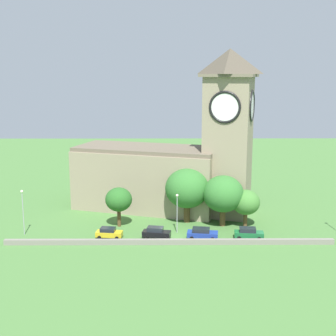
{
  "coord_description": "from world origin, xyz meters",
  "views": [
    {
      "loc": [
        -0.56,
        -68.61,
        25.27
      ],
      "look_at": [
        -0.14,
        6.44,
        9.95
      ],
      "focal_mm": 49.01,
      "sensor_mm": 36.0,
      "label": 1
    }
  ],
  "objects_px": {
    "car_blue": "(202,233)",
    "tree_riverside_east": "(246,202)",
    "car_black": "(156,233)",
    "streetlamp_west_mid": "(177,207)",
    "car_yellow": "(109,233)",
    "tree_churchyard": "(119,200)",
    "church": "(173,163)",
    "car_green": "(249,233)",
    "tree_by_tower": "(223,194)",
    "streetlamp_west_end": "(23,205)",
    "tree_riverside_west": "(187,188)"
  },
  "relations": [
    {
      "from": "car_black",
      "to": "tree_riverside_east",
      "type": "relative_size",
      "value": 0.72
    },
    {
      "from": "streetlamp_west_end",
      "to": "tree_riverside_west",
      "type": "bearing_deg",
      "value": 13.48
    },
    {
      "from": "car_yellow",
      "to": "car_green",
      "type": "relative_size",
      "value": 0.91
    },
    {
      "from": "streetlamp_west_end",
      "to": "car_blue",
      "type": "bearing_deg",
      "value": -3.92
    },
    {
      "from": "car_yellow",
      "to": "car_green",
      "type": "height_order",
      "value": "car_green"
    },
    {
      "from": "car_black",
      "to": "streetlamp_west_mid",
      "type": "bearing_deg",
      "value": 37.66
    },
    {
      "from": "car_blue",
      "to": "church",
      "type": "bearing_deg",
      "value": 105.02
    },
    {
      "from": "car_blue",
      "to": "tree_riverside_west",
      "type": "bearing_deg",
      "value": 103.74
    },
    {
      "from": "car_yellow",
      "to": "car_black",
      "type": "distance_m",
      "value": 7.46
    },
    {
      "from": "car_blue",
      "to": "tree_riverside_west",
      "type": "relative_size",
      "value": 0.53
    },
    {
      "from": "church",
      "to": "streetlamp_west_end",
      "type": "bearing_deg",
      "value": -150.14
    },
    {
      "from": "church",
      "to": "streetlamp_west_end",
      "type": "relative_size",
      "value": 4.74
    },
    {
      "from": "car_blue",
      "to": "tree_riverside_east",
      "type": "bearing_deg",
      "value": 36.8
    },
    {
      "from": "streetlamp_west_mid",
      "to": "tree_riverside_east",
      "type": "bearing_deg",
      "value": 14.96
    },
    {
      "from": "streetlamp_west_end",
      "to": "streetlamp_west_mid",
      "type": "relative_size",
      "value": 1.14
    },
    {
      "from": "tree_riverside_west",
      "to": "tree_riverside_east",
      "type": "distance_m",
      "value": 10.27
    },
    {
      "from": "car_yellow",
      "to": "streetlamp_west_end",
      "type": "xyz_separation_m",
      "value": [
        -13.82,
        1.68,
        4.03
      ]
    },
    {
      "from": "car_yellow",
      "to": "tree_churchyard",
      "type": "distance_m",
      "value": 6.96
    },
    {
      "from": "tree_riverside_west",
      "to": "car_black",
      "type": "bearing_deg",
      "value": -122.41
    },
    {
      "from": "tree_by_tower",
      "to": "tree_riverside_east",
      "type": "relative_size",
      "value": 1.37
    },
    {
      "from": "church",
      "to": "car_blue",
      "type": "bearing_deg",
      "value": -74.98
    },
    {
      "from": "streetlamp_west_mid",
      "to": "tree_riverside_east",
      "type": "relative_size",
      "value": 1.02
    },
    {
      "from": "car_green",
      "to": "tree_churchyard",
      "type": "distance_m",
      "value": 22.1
    },
    {
      "from": "car_yellow",
      "to": "car_green",
      "type": "distance_m",
      "value": 21.94
    },
    {
      "from": "car_black",
      "to": "streetlamp_west_mid",
      "type": "relative_size",
      "value": 0.71
    },
    {
      "from": "car_blue",
      "to": "car_green",
      "type": "height_order",
      "value": "car_green"
    },
    {
      "from": "tree_riverside_east",
      "to": "car_blue",
      "type": "bearing_deg",
      "value": -143.2
    },
    {
      "from": "car_green",
      "to": "tree_by_tower",
      "type": "relative_size",
      "value": 0.54
    },
    {
      "from": "car_yellow",
      "to": "car_blue",
      "type": "distance_m",
      "value": 14.68
    },
    {
      "from": "tree_churchyard",
      "to": "tree_riverside_east",
      "type": "relative_size",
      "value": 1.06
    },
    {
      "from": "car_green",
      "to": "tree_by_tower",
      "type": "distance_m",
      "value": 8.59
    },
    {
      "from": "church",
      "to": "streetlamp_west_mid",
      "type": "xyz_separation_m",
      "value": [
        0.37,
        -13.17,
        -4.66
      ]
    },
    {
      "from": "car_green",
      "to": "streetlamp_west_mid",
      "type": "xyz_separation_m",
      "value": [
        -11.15,
        2.89,
        3.47
      ]
    },
    {
      "from": "streetlamp_west_end",
      "to": "tree_churchyard",
      "type": "height_order",
      "value": "streetlamp_west_end"
    },
    {
      "from": "church",
      "to": "tree_by_tower",
      "type": "bearing_deg",
      "value": -49.54
    },
    {
      "from": "car_yellow",
      "to": "streetlamp_west_mid",
      "type": "height_order",
      "value": "streetlamp_west_mid"
    },
    {
      "from": "church",
      "to": "streetlamp_west_mid",
      "type": "relative_size",
      "value": 5.38
    },
    {
      "from": "car_yellow",
      "to": "car_green",
      "type": "xyz_separation_m",
      "value": [
        21.94,
        -0.47,
        0.06
      ]
    },
    {
      "from": "tree_by_tower",
      "to": "streetlamp_west_end",
      "type": "bearing_deg",
      "value": -172.5
    },
    {
      "from": "church",
      "to": "tree_churchyard",
      "type": "height_order",
      "value": "church"
    },
    {
      "from": "church",
      "to": "car_green",
      "type": "relative_size",
      "value": 7.47
    },
    {
      "from": "car_blue",
      "to": "car_green",
      "type": "relative_size",
      "value": 1.07
    },
    {
      "from": "car_blue",
      "to": "tree_churchyard",
      "type": "xyz_separation_m",
      "value": [
        -13.62,
        6.0,
        3.8
      ]
    },
    {
      "from": "church",
      "to": "tree_churchyard",
      "type": "distance_m",
      "value": 14.29
    },
    {
      "from": "tree_churchyard",
      "to": "car_black",
      "type": "bearing_deg",
      "value": -42.54
    },
    {
      "from": "tree_by_tower",
      "to": "tree_riverside_east",
      "type": "bearing_deg",
      "value": -6.21
    },
    {
      "from": "streetlamp_west_end",
      "to": "tree_riverside_east",
      "type": "bearing_deg",
      "value": 6.07
    },
    {
      "from": "church",
      "to": "tree_riverside_east",
      "type": "bearing_deg",
      "value": -39.9
    },
    {
      "from": "streetlamp_west_end",
      "to": "tree_riverside_west",
      "type": "relative_size",
      "value": 0.78
    },
    {
      "from": "church",
      "to": "tree_riverside_east",
      "type": "distance_m",
      "value": 16.4
    }
  ]
}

